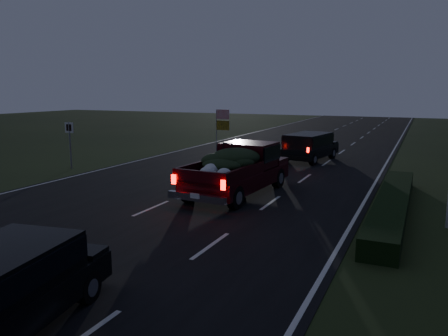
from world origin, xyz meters
The scene contains 6 objects.
ground centered at (0.00, 0.00, 0.00)m, with size 120.00×120.00×0.00m, color black.
road_asphalt centered at (0.00, 0.00, 0.01)m, with size 14.00×120.00×0.02m, color black.
hedge_row centered at (7.80, 3.00, 0.30)m, with size 1.00×10.00×0.60m, color black.
route_sign centered at (-8.50, 5.00, 1.66)m, with size 0.55×0.08×2.50m.
pickup_truck centered at (1.91, 3.35, 1.13)m, with size 2.60×5.91×3.02m.
lead_suv centered at (2.45, 12.87, 1.00)m, with size 2.63×4.87×1.33m.
Camera 1 is at (8.62, -12.53, 4.15)m, focal length 35.00 mm.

